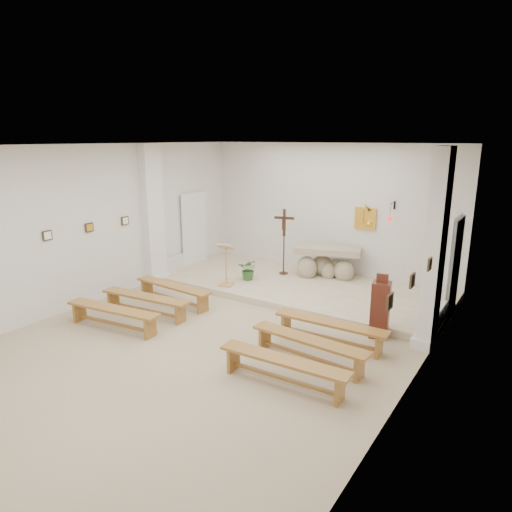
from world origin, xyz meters
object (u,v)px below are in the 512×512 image
Objects in this scene: bench_left_second at (145,300)px; bench_right_third at (283,365)px; bench_right_second at (309,345)px; donation_pedestal at (380,309)px; bench_right_front at (330,327)px; crucifix_stand at (284,237)px; bench_left_third at (113,313)px; lectern at (226,265)px; altar at (326,264)px; bench_left_front at (173,290)px.

bench_left_second is 3.90m from bench_right_third.
donation_pedestal is at bearing 73.36° from bench_right_second.
crucifix_stand is at bearing 130.97° from bench_right_front.
bench_left_third is (-1.16, -4.61, -0.81)m from crucifix_stand.
lectern is 0.50× the size of bench_left_second.
altar is 1.29m from crucifix_stand.
bench_left_second is at bearing -168.76° from bench_right_front.
altar is 3.69m from bench_right_front.
bench_left_third is at bearing -117.89° from crucifix_stand.
bench_right_second is (3.81, -0.84, 0.00)m from bench_left_front.
lectern reaches higher than altar.
lectern is 0.50× the size of bench_right_second.
bench_left_second is at bearing -170.80° from donation_pedestal.
bench_left_third is at bearing 177.94° from bench_right_third.
bench_left_third is (0.00, -0.84, 0.00)m from bench_left_second.
crucifix_stand is at bearing 129.22° from bench_right_second.
bench_right_second is (1.62, -4.15, -0.15)m from altar.
bench_right_second is at bearing -68.64° from crucifix_stand.
bench_left_third is (-4.44, -2.50, -0.21)m from donation_pedestal.
donation_pedestal is 0.58× the size of bench_left_third.
bench_left_second is (-0.49, -2.16, -0.34)m from lectern.
bench_right_front and bench_right_second have the same top height.
bench_left_front is (-4.44, -0.81, -0.21)m from donation_pedestal.
lectern is at bearing 73.50° from bench_left_front.
crucifix_stand is 0.82× the size of bench_right_front.
bench_left_third is (0.00, -1.68, 0.00)m from bench_left_front.
lectern is 3.99m from donation_pedestal.
altar reaches higher than bench_left_third.
altar is at bearing 60.09° from bench_left_front.
bench_left_front is 1.68m from bench_left_third.
bench_left_front is at bearing 179.13° from donation_pedestal.
crucifix_stand reaches higher than bench_right_front.
crucifix_stand is (-1.04, -0.38, 0.66)m from altar.
bench_left_front is at bearing 84.14° from bench_left_second.
donation_pedestal is 0.58× the size of bench_left_second.
bench_right_front is at bearing -80.84° from altar.
crucifix_stand reaches higher than lectern.
lectern reaches higher than bench_right_third.
donation_pedestal is at bearing 22.22° from bench_left_third.
bench_left_second is at bearing -118.03° from lectern.
bench_left_second is 0.84m from bench_left_third.
bench_left_front is 0.84m from bench_left_second.
crucifix_stand is at bearing 72.06° from bench_left_front.
bench_left_third is (-3.81, -0.84, 0.00)m from bench_right_second.
bench_right_front is 1.00× the size of bench_right_third.
bench_right_front is (-0.63, -0.81, -0.21)m from donation_pedestal.
bench_right_front is 1.68m from bench_right_third.
bench_left_front is at bearing 154.10° from bench_right_third.
crucifix_stand is 5.38m from bench_right_third.
bench_right_third is (3.81, -0.84, 0.00)m from bench_left_second.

